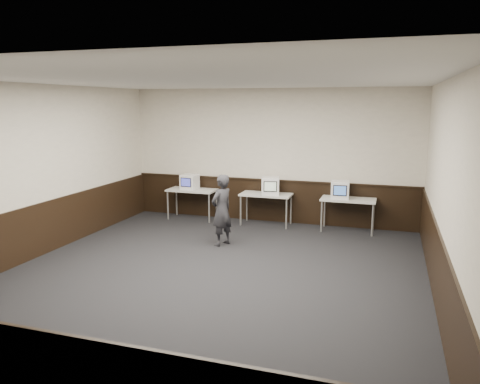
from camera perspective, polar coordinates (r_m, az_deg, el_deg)
name	(u,v)px	position (r m, az deg, el deg)	size (l,w,h in m)	color
floor	(210,277)	(7.92, -3.63, -10.27)	(8.00, 8.00, 0.00)	black
ceiling	(208,80)	(7.41, -3.93, 13.52)	(8.00, 8.00, 0.00)	white
back_wall	(271,156)	(11.28, 3.76, 4.40)	(7.00, 7.00, 0.00)	silver
front_wall	(25,260)	(4.16, -24.74, -7.54)	(7.00, 7.00, 0.00)	silver
left_wall	(31,172)	(9.37, -24.11, 2.20)	(8.00, 8.00, 0.00)	silver
right_wall	(446,195)	(7.02, 23.81, -0.33)	(8.00, 8.00, 0.00)	silver
wainscot_back	(270,201)	(11.44, 3.67, -1.10)	(6.98, 0.04, 1.00)	black
wainscot_front	(38,383)	(4.62, -23.43, -20.57)	(6.98, 0.04, 1.00)	black
wainscot_left	(37,231)	(9.56, -23.52, -4.33)	(0.04, 7.98, 1.00)	black
wainscot_right	(438,271)	(7.30, 23.00, -8.83)	(0.04, 7.98, 1.00)	black
wainscot_rail	(270,180)	(11.32, 3.68, 1.46)	(6.98, 0.06, 0.04)	black
desk_left	(192,192)	(11.66, -5.87, -0.01)	(1.20, 0.60, 0.75)	beige
desk_center	(266,197)	(11.04, 3.20, -0.57)	(1.20, 0.60, 0.75)	beige
desk_right	(348,202)	(10.73, 13.06, -1.17)	(1.20, 0.60, 0.75)	beige
emac_left	(190,182)	(11.62, -6.16, 1.24)	(0.40, 0.42, 0.37)	white
emac_center	(271,186)	(10.92, 3.74, 0.76)	(0.49, 0.50, 0.40)	white
emac_right	(340,190)	(10.66, 12.12, 0.27)	(0.42, 0.45, 0.39)	white
person	(222,210)	(9.43, -2.25, -2.22)	(0.53, 0.35, 1.45)	#242429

